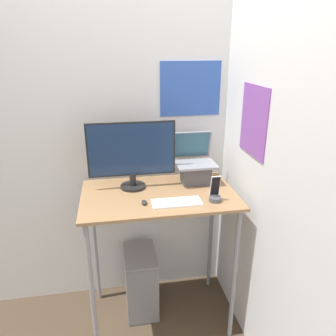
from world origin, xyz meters
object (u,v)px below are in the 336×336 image
object	(u,v)px
mouse	(144,202)
cell_phone	(215,195)
laptop	(195,168)
computer_tower	(141,281)
monitor	(132,155)
keyboard	(177,202)

from	to	relation	value
mouse	cell_phone	size ratio (longest dim) A/B	0.32
laptop	mouse	xyz separation A→B (m)	(-0.40, -0.30, -0.09)
laptop	computer_tower	xyz separation A→B (m)	(-0.42, -0.04, -0.90)
laptop	monitor	bearing A→B (deg)	-176.81
mouse	computer_tower	xyz separation A→B (m)	(-0.02, 0.25, -0.81)
keyboard	computer_tower	xyz separation A→B (m)	(-0.22, 0.28, -0.81)
keyboard	computer_tower	size ratio (longest dim) A/B	0.62
mouse	computer_tower	bearing A→B (deg)	94.56
laptop	keyboard	bearing A→B (deg)	-121.68
laptop	mouse	size ratio (longest dim) A/B	6.43
laptop	computer_tower	bearing A→B (deg)	-174.02
laptop	mouse	distance (m)	0.51
cell_phone	computer_tower	xyz separation A→B (m)	(-0.47, 0.29, -0.84)
cell_phone	laptop	bearing A→B (deg)	98.43
monitor	computer_tower	world-z (taller)	monitor
cell_phone	mouse	bearing A→B (deg)	175.92
laptop	mouse	world-z (taller)	laptop
monitor	computer_tower	bearing A→B (deg)	-32.71
laptop	cell_phone	world-z (taller)	laptop
computer_tower	cell_phone	bearing A→B (deg)	-31.14
mouse	monitor	bearing A→B (deg)	100.39
laptop	keyboard	size ratio (longest dim) A/B	1.12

